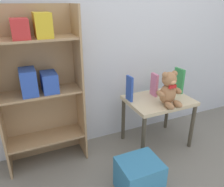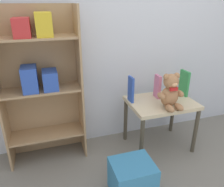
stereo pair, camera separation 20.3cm
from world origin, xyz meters
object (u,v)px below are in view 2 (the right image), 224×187
Objects in this scene: teddy_bear at (171,92)px; book_standing_green at (184,83)px; storage_bin at (132,178)px; book_standing_blue at (131,89)px; book_standing_pink at (157,87)px; bookshelf_side at (40,79)px; display_table at (161,108)px.

book_standing_green is (0.29, 0.21, -0.02)m from teddy_bear.
storage_bin is at bearing -143.89° from teddy_bear.
book_standing_pink is at bearing -0.16° from book_standing_blue.
book_standing_blue is 0.77× the size of storage_bin.
teddy_bear reaches higher than book_standing_pink.
book_standing_green is at bearing -5.77° from bookshelf_side.
bookshelf_side is at bearing 169.11° from display_table.
teddy_bear is 1.24× the size of book_standing_green.
book_standing_pink is at bearing 171.88° from book_standing_green.
book_standing_pink reaches higher than display_table.
teddy_bear is at bearing -86.97° from book_standing_pink.
display_table is at bearing -19.09° from book_standing_blue.
storage_bin is (-0.51, -0.51, -0.31)m from display_table.
book_standing_blue reaches higher than storage_bin.
display_table is at bearing -168.95° from book_standing_green.
teddy_bear is at bearing 36.11° from storage_bin.
bookshelf_side is 1.14m from book_standing_pink.
book_standing_green is at bearing -3.70° from book_standing_pink.
book_standing_blue is (-0.30, 0.09, 0.20)m from display_table.
storage_bin is (-0.22, -0.60, -0.51)m from book_standing_blue.
book_standing_blue reaches higher than book_standing_pink.
book_standing_pink is (1.12, -0.12, -0.16)m from bookshelf_side.
teddy_bear is 0.99× the size of storage_bin.
book_standing_pink is 0.89× the size of book_standing_green.
teddy_bear is (0.01, -0.13, 0.23)m from display_table.
storage_bin is (-0.52, -0.38, -0.53)m from teddy_bear.
book_standing_blue is at bearing 70.29° from storage_bin.
storage_bin is at bearing -146.90° from book_standing_green.
bookshelf_side is 4.37× the size of teddy_bear.
display_table is (1.12, -0.22, -0.36)m from bookshelf_side.
display_table is 0.37m from book_standing_green.
book_standing_blue is at bearing -8.55° from bookshelf_side.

